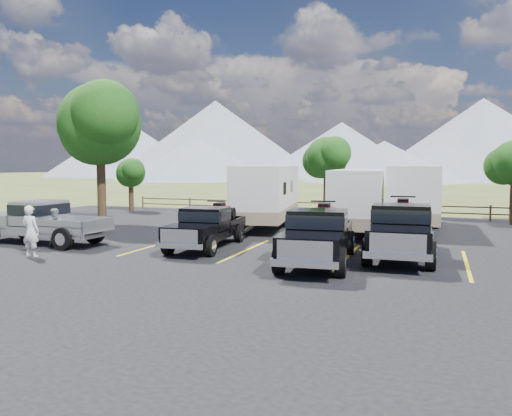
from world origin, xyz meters
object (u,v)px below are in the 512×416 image
(trailer_left, at_px, (267,195))
(person_a, at_px, (31,231))
(rig_center, at_px, (318,234))
(pickup_silver, at_px, (43,222))
(trailer_right, at_px, (414,196))
(trailer_center, at_px, (358,200))
(tree_big_nw, at_px, (99,124))
(person_b, at_px, (56,228))
(rig_right, at_px, (401,228))
(rig_left, at_px, (207,226))

(trailer_left, bearing_deg, person_a, -124.34)
(rig_center, bearing_deg, pickup_silver, 174.40)
(rig_center, xyz_separation_m, trailer_right, (2.65, 10.71, 0.73))
(trailer_center, bearing_deg, tree_big_nw, -178.38)
(trailer_left, relative_size, person_a, 5.05)
(trailer_right, distance_m, person_a, 18.40)
(rig_center, distance_m, person_b, 10.81)
(trailer_left, relative_size, trailer_right, 1.00)
(tree_big_nw, relative_size, person_b, 4.95)
(rig_center, relative_size, pickup_silver, 1.03)
(trailer_right, relative_size, person_a, 5.03)
(trailer_left, bearing_deg, trailer_center, -15.71)
(rig_center, bearing_deg, person_a, -171.58)
(rig_right, height_order, trailer_center, trailer_center)
(tree_big_nw, bearing_deg, person_a, -67.72)
(trailer_left, bearing_deg, person_b, -132.44)
(rig_right, xyz_separation_m, trailer_center, (-2.42, 5.79, 0.59))
(rig_center, xyz_separation_m, trailer_left, (-4.76, 8.54, 0.73))
(person_a, bearing_deg, tree_big_nw, -69.91)
(trailer_center, distance_m, person_a, 14.66)
(rig_right, distance_m, trailer_left, 9.77)
(rig_right, xyz_separation_m, pickup_silver, (-14.50, -2.14, -0.09))
(trailer_left, height_order, person_a, trailer_left)
(person_a, bearing_deg, rig_left, -144.06)
(tree_big_nw, distance_m, person_b, 8.84)
(tree_big_nw, height_order, person_b, tree_big_nw)
(person_a, bearing_deg, rig_center, -168.14)
(rig_center, distance_m, trailer_left, 9.80)
(trailer_center, xyz_separation_m, pickup_silver, (-12.07, -7.92, -0.67))
(pickup_silver, relative_size, person_b, 3.89)
(rig_left, height_order, rig_center, rig_center)
(trailer_center, relative_size, trailer_right, 0.95)
(tree_big_nw, relative_size, trailer_left, 0.82)
(rig_right, relative_size, pickup_silver, 1.06)
(tree_big_nw, relative_size, pickup_silver, 1.27)
(rig_left, xyz_separation_m, trailer_center, (5.10, 6.39, 0.74))
(rig_center, distance_m, trailer_center, 7.94)
(rig_left, relative_size, rig_center, 0.89)
(trailer_left, height_order, trailer_right, trailer_right)
(trailer_center, bearing_deg, trailer_left, 168.17)
(rig_center, relative_size, rig_right, 0.97)
(person_a, bearing_deg, trailer_left, -117.98)
(tree_big_nw, height_order, rig_center, tree_big_nw)
(rig_left, xyz_separation_m, trailer_left, (0.18, 7.01, 0.84))
(rig_center, bearing_deg, trailer_right, 70.48)
(rig_left, relative_size, person_a, 2.99)
(pickup_silver, xyz_separation_m, person_a, (1.80, -2.52, -0.01))
(pickup_silver, bearing_deg, person_b, 69.58)
(rig_center, bearing_deg, rig_right, 33.88)
(rig_center, height_order, person_b, rig_center)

